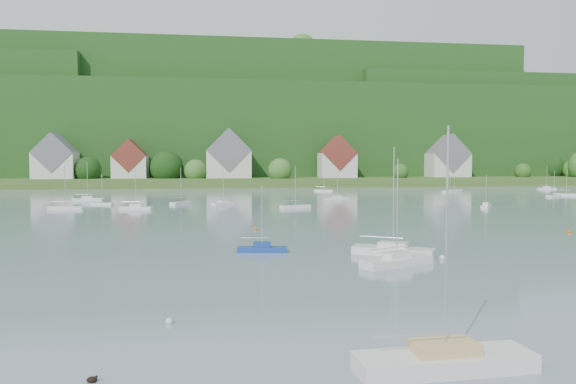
{
  "coord_description": "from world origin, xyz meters",
  "views": [
    {
      "loc": [
        -0.17,
        -10.36,
        8.8
      ],
      "look_at": [
        11.47,
        75.0,
        4.0
      ],
      "focal_mm": 33.71,
      "sensor_mm": 36.0,
      "label": 1
    }
  ],
  "objects": [
    {
      "name": "village_building_4",
      "position": [
        90.0,
        190.0,
        9.59
      ],
      "size": [
        15.0,
        10.4,
        16.5
      ],
      "color": "silver",
      "rests_on": "far_shore_strip"
    },
    {
      "name": "mooring_buoy_4",
      "position": [
        20.18,
        35.68,
        0.0
      ],
      "size": [
        0.5,
        0.5,
        0.5
      ],
      "primitive_type": "sphere",
      "color": "silver",
      "rests_on": "ground"
    },
    {
      "name": "far_shore_strip",
      "position": [
        0.0,
        200.0,
        1.5
      ],
      "size": [
        600.0,
        60.0,
        3.0
      ],
      "primitive_type": "cube",
      "color": "#314F1D",
      "rests_on": "ground"
    },
    {
      "name": "village_building_0",
      "position": [
        -55.0,
        187.0,
        9.51
      ],
      "size": [
        14.0,
        10.4,
        16.0
      ],
      "color": "silver",
      "rests_on": "far_shore_strip"
    },
    {
      "name": "near_sailboat_1",
      "position": [
        4.4,
        41.95,
        0.39
      ],
      "size": [
        4.97,
        1.94,
        6.53
      ],
      "rotation": [
        0.0,
        0.0,
        -0.12
      ],
      "color": "navy",
      "rests_on": "ground"
    },
    {
      "name": "village_building_1",
      "position": [
        -30.0,
        189.0,
        8.75
      ],
      "size": [
        12.0,
        9.36,
        14.0
      ],
      "color": "silver",
      "rests_on": "far_shore_strip"
    },
    {
      "name": "mooring_buoy_3",
      "position": [
        5.02,
        59.05,
        0.0
      ],
      "size": [
        0.44,
        0.44,
        0.44
      ],
      "primitive_type": "sphere",
      "color": "#D66402",
      "rests_on": "ground"
    },
    {
      "name": "near_sailboat_3",
      "position": [
        15.12,
        33.41,
        0.47
      ],
      "size": [
        6.92,
        4.43,
        9.08
      ],
      "rotation": [
        0.0,
        0.0,
        0.41
      ],
      "color": "silver",
      "rests_on": "ground"
    },
    {
      "name": "near_sailboat_2",
      "position": [
        9.37,
        10.84,
        0.5
      ],
      "size": [
        7.72,
        2.53,
        10.29
      ],
      "rotation": [
        0.0,
        0.0,
        0.05
      ],
      "color": "silver",
      "rests_on": "ground"
    },
    {
      "name": "mooring_buoy_1",
      "position": [
        -2.67,
        19.25,
        0.0
      ],
      "size": [
        0.41,
        0.41,
        0.41
      ],
      "primitive_type": "sphere",
      "color": "silver",
      "rests_on": "ground"
    },
    {
      "name": "forested_ridge",
      "position": [
        0.39,
        268.57,
        22.89
      ],
      "size": [
        620.0,
        181.22,
        69.89
      ],
      "color": "#143B13",
      "rests_on": "ground"
    },
    {
      "name": "near_sailboat_4",
      "position": [
        16.48,
        38.38,
        0.5
      ],
      "size": [
        7.55,
        5.75,
        10.2
      ],
      "rotation": [
        0.0,
        0.0,
        -0.55
      ],
      "color": "silver",
      "rests_on": "ground"
    },
    {
      "name": "far_sailboat_cluster",
      "position": [
        16.01,
        116.69,
        0.37
      ],
      "size": [
        198.44,
        71.09,
        8.71
      ],
      "color": "silver",
      "rests_on": "ground"
    },
    {
      "name": "mooring_buoy_2",
      "position": [
        43.5,
        50.97,
        0.0
      ],
      "size": [
        0.49,
        0.49,
        0.49
      ],
      "primitive_type": "sphere",
      "color": "#D66402",
      "rests_on": "ground"
    },
    {
      "name": "village_building_2",
      "position": [
        5.0,
        188.0,
        10.27
      ],
      "size": [
        16.0,
        11.44,
        18.0
      ],
      "color": "silver",
      "rests_on": "far_shore_strip"
    },
    {
      "name": "village_building_3",
      "position": [
        45.0,
        186.0,
        9.43
      ],
      "size": [
        13.0,
        10.4,
        15.5
      ],
      "color": "silver",
      "rests_on": "far_shore_strip"
    }
  ]
}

